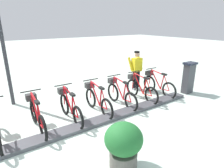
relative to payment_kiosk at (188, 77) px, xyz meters
The scene contains 11 objects.
ground_plane 5.22m from the payment_kiosk, 90.59° to the left, with size 60.00×60.00×0.00m, color silver.
dock_rail_base 5.21m from the payment_kiosk, 90.59° to the left, with size 0.44×9.20×0.10m, color #47474C.
payment_kiosk is the anchor object (origin of this frame).
bike_docked_0 1.33m from the payment_kiosk, 64.02° to the left, with size 1.72×0.54×1.02m.
bike_docked_1 2.20m from the payment_kiosk, 74.82° to the left, with size 1.72×0.54×1.02m.
bike_docked_2 3.10m from the payment_kiosk, 79.35° to the left, with size 1.72×0.54×1.02m.
bike_docked_3 4.02m from the payment_kiosk, 81.81° to the left, with size 1.72×0.54×1.02m.
bike_docked_4 4.95m from the payment_kiosk, 83.35° to the left, with size 1.72×0.54×1.02m.
bike_docked_5 5.87m from the payment_kiosk, 84.41° to the left, with size 1.72×0.54×1.02m.
worker_near_rack 2.14m from the payment_kiosk, 44.15° to the left, with size 0.47×0.63×1.66m.
planter_bush 5.13m from the payment_kiosk, 111.23° to the left, with size 0.76×0.76×0.97m.
Camera 1 is at (-4.25, 1.56, 2.80)m, focal length 30.16 mm.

